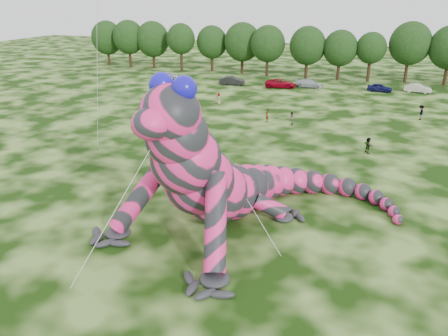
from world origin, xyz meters
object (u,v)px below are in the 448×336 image
tree_5 (242,48)px  spectator_5 (368,145)px  tree_1 (129,44)px  car_2 (280,83)px  tree_9 (370,57)px  inflatable_gecko (229,144)px  car_0 (169,75)px  tree_6 (268,51)px  tree_7 (307,53)px  tree_4 (212,49)px  spectator_0 (267,116)px  spectator_1 (291,119)px  spectator_2 (421,112)px  tree_10 (409,52)px  car_4 (380,88)px  car_3 (309,83)px  car_1 (232,81)px  tree_3 (181,47)px  tree_8 (340,55)px  tree_0 (107,43)px  tree_2 (153,45)px  car_5 (418,88)px  spectator_4 (219,99)px

tree_5 → spectator_5: (25.90, -41.34, -4.10)m
tree_1 → car_2: 37.76m
tree_1 → tree_9: bearing=-0.8°
inflatable_gecko → car_0: (-28.20, 47.96, -4.73)m
car_0 → spectator_5: 48.12m
tree_6 → spectator_5: (20.33, -39.59, -3.95)m
tree_7 → tree_4: bearing=174.4°
tree_9 → spectator_0: 34.44m
spectator_1 → spectator_0: size_ratio=0.98×
inflatable_gecko → spectator_2: 35.63m
tree_9 → tree_10: 6.52m
spectator_2 → tree_9: bearing=-164.5°
tree_4 → spectator_5: 52.89m
spectator_1 → car_4: bearing=153.4°
tree_4 → car_3: bearing=-25.7°
tree_5 → car_1: tree_5 is taller
tree_3 → spectator_5: size_ratio=5.93×
tree_5 → tree_7: 13.15m
car_0 → car_2: bearing=-105.5°
tree_8 → spectator_0: (-5.22, -32.25, -3.67)m
tree_0 → spectator_5: size_ratio=5.97×
inflatable_gecko → spectator_0: inflatable_gecko is taller
tree_7 → tree_10: size_ratio=0.90×
inflatable_gecko → spectator_0: 25.39m
tree_2 → tree_4: size_ratio=1.06×
tree_8 → tree_3: bearing=179.9°
tree_0 → tree_5: size_ratio=0.97×
inflatable_gecko → car_0: 55.84m
tree_0 → tree_4: tree_0 is taller
spectator_0 → car_5: bearing=130.6°
tree_1 → car_4: (51.65, -9.38, -4.24)m
tree_6 → car_3: 13.29m
tree_8 → car_3: tree_8 is taller
car_3 → spectator_1: 23.89m
tree_6 → spectator_0: size_ratio=5.92×
tree_1 → spectator_4: bearing=-41.2°
car_1 → spectator_5: spectator_5 is taller
tree_3 → car_4: tree_3 is taller
tree_0 → spectator_2: (63.02, -26.93, -3.83)m
tree_5 → spectator_1: (16.76, -33.93, -4.12)m
tree_8 → car_3: size_ratio=1.92×
tree_0 → car_3: bearing=-13.2°
car_3 → car_1: bearing=104.0°
car_0 → spectator_2: bearing=-121.8°
car_4 → spectator_2: size_ratio=2.10×
tree_9 → spectator_1: 33.86m
tree_5 → spectator_5: 48.96m
tree_6 → tree_7: 7.48m
tree_9 → tree_2: bearing=178.2°
tree_3 → car_0: bearing=-80.1°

